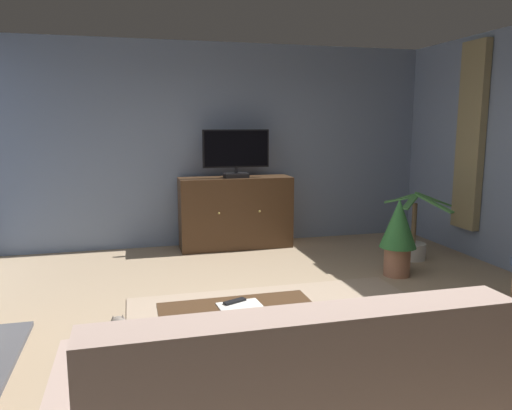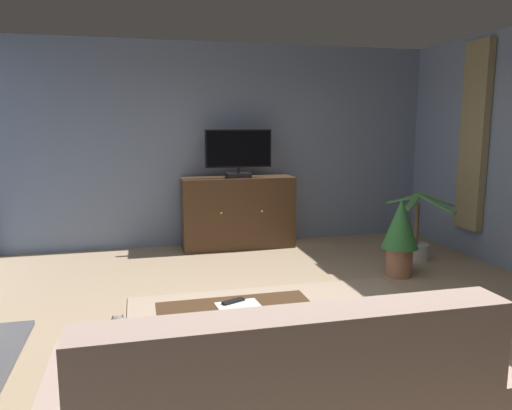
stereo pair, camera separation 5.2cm
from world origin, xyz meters
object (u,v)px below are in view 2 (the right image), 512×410
tv_cabinet (238,214)px  cat (117,338)px  television (238,152)px  coffee_table (237,316)px  potted_plant_on_hearth_side (416,243)px  potted_plant_small_fern_corner (400,232)px  tv_remote (233,302)px  folded_newspaper (239,306)px

tv_cabinet → cat: bearing=-118.2°
television → cat: 3.44m
coffee_table → potted_plant_on_hearth_side: bearing=39.0°
tv_cabinet → potted_plant_small_fern_corner: bearing=-48.7°
television → potted_plant_on_hearth_side: 2.59m
television → cat: size_ratio=1.21×
potted_plant_small_fern_corner → potted_plant_on_hearth_side: (0.55, 0.55, -0.29)m
television → coffee_table: bearing=-102.0°
television → tv_remote: size_ratio=5.32×
coffee_table → potted_plant_small_fern_corner: potted_plant_small_fern_corner is taller
television → potted_plant_small_fern_corner: (1.51, -1.66, -0.82)m
tv_remote → potted_plant_on_hearth_side: potted_plant_on_hearth_side is taller
tv_remote → cat: (-0.82, 0.43, -0.38)m
potted_plant_on_hearth_side → folded_newspaper: bearing=-141.2°
tv_remote → potted_plant_on_hearth_side: 3.51m
coffee_table → folded_newspaper: folded_newspaper is taller
potted_plant_small_fern_corner → tv_cabinet: bearing=131.3°
tv_remote → folded_newspaper: tv_remote is taller
tv_cabinet → coffee_table: tv_cabinet is taller
tv_remote → potted_plant_small_fern_corner: size_ratio=0.19×
potted_plant_on_hearth_side → cat: bearing=-154.6°
coffee_table → potted_plant_small_fern_corner: 2.79m
coffee_table → folded_newspaper: (0.02, 0.04, 0.06)m
tv_cabinet → potted_plant_small_fern_corner: tv_cabinet is taller
tv_remote → tv_cabinet: bearing=53.9°
cat → coffee_table: bearing=-33.0°
folded_newspaper → cat: folded_newspaper is taller
coffee_table → cat: 1.03m
coffee_table → cat: bearing=147.0°
television → potted_plant_small_fern_corner: size_ratio=1.02×
coffee_table → potted_plant_small_fern_corner: size_ratio=1.22×
potted_plant_on_hearth_side → cat: potted_plant_on_hearth_side is taller
potted_plant_on_hearth_side → cat: (-3.60, -1.71, -0.12)m
tv_cabinet → cat: tv_cabinet is taller
television → potted_plant_on_hearth_side: (2.06, -1.11, -1.11)m
tv_cabinet → potted_plant_on_hearth_side: bearing=-29.4°
tv_cabinet → potted_plant_on_hearth_side: (2.06, -1.16, -0.25)m
tv_remote → potted_plant_on_hearth_side: size_ratio=0.17×
tv_remote → potted_plant_on_hearth_side: bearing=13.7°
tv_cabinet → folded_newspaper: size_ratio=5.14×
tv_remote → cat: bearing=128.7°
tv_remote → potted_plant_small_fern_corner: 2.73m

